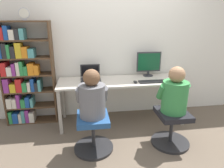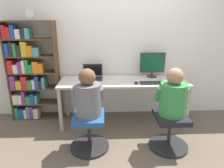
{
  "view_description": "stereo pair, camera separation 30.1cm",
  "coord_description": "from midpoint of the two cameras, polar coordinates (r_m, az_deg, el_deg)",
  "views": [
    {
      "loc": [
        -0.6,
        -2.74,
        1.69
      ],
      "look_at": [
        -0.19,
        0.1,
        0.75
      ],
      "focal_mm": 32.0,
      "sensor_mm": 36.0,
      "label": 1
    },
    {
      "loc": [
        -0.3,
        -2.77,
        1.69
      ],
      "look_at": [
        -0.19,
        0.1,
        0.75
      ],
      "focal_mm": 32.0,
      "sensor_mm": 36.0,
      "label": 2
    }
  ],
  "objects": [
    {
      "name": "laptop",
      "position": [
        3.32,
        -2.97,
        2.33
      ],
      "size": [
        0.32,
        0.27,
        0.24
      ],
      "color": "#2D2D30",
      "rests_on": "desk"
    },
    {
      "name": "desk",
      "position": [
        3.27,
        5.85,
        -0.26
      ],
      "size": [
        2.05,
        0.63,
        0.74
      ],
      "color": "beige",
      "rests_on": "ground_plane"
    },
    {
      "name": "bookshelf",
      "position": [
        3.56,
        -20.61,
        2.96
      ],
      "size": [
        0.81,
        0.26,
        1.67
      ],
      "color": "#513823",
      "rests_on": "ground_plane"
    },
    {
      "name": "person_at_laptop",
      "position": [
        2.53,
        -3.52,
        -3.52
      ],
      "size": [
        0.41,
        0.33,
        0.62
      ],
      "color": "slate",
      "rests_on": "office_chair_right"
    },
    {
      "name": "ground_plane",
      "position": [
        3.26,
        6.24,
        -13.19
      ],
      "size": [
        14.0,
        14.0,
        0.0
      ],
      "primitive_type": "plane",
      "color": "brown"
    },
    {
      "name": "office_chair_right",
      "position": [
        2.75,
        -3.32,
        -13.22
      ],
      "size": [
        0.53,
        0.53,
        0.5
      ],
      "color": "#262628",
      "rests_on": "ground_plane"
    },
    {
      "name": "desktop_monitor",
      "position": [
        3.48,
        13.93,
        5.41
      ],
      "size": [
        0.42,
        0.17,
        0.42
      ],
      "color": "#333338",
      "rests_on": "desk"
    },
    {
      "name": "person_at_monitor",
      "position": [
        2.7,
        20.14,
        -3.19
      ],
      "size": [
        0.41,
        0.33,
        0.62
      ],
      "color": "#388C47",
      "rests_on": "office_chair_left"
    },
    {
      "name": "computer_mouse_by_keyboard",
      "position": [
        3.11,
        9.69,
        0.3
      ],
      "size": [
        0.06,
        0.11,
        0.03
      ],
      "color": "black",
      "rests_on": "desk"
    },
    {
      "name": "wall_back",
      "position": [
        3.5,
        5.33,
        11.67
      ],
      "size": [
        10.0,
        0.05,
        2.6
      ],
      "color": "white",
      "rests_on": "ground_plane"
    },
    {
      "name": "office_chair_left",
      "position": [
        2.9,
        19.09,
        -12.39
      ],
      "size": [
        0.53,
        0.53,
        0.5
      ],
      "color": "#262628",
      "rests_on": "ground_plane"
    },
    {
      "name": "desk_clock",
      "position": [
        3.36,
        -20.07,
        18.32
      ],
      "size": [
        0.16,
        0.03,
        0.18
      ],
      "color": "#B2B2B7",
      "rests_on": "bookshelf"
    },
    {
      "name": "keyboard",
      "position": [
        3.18,
        14.75,
        0.29
      ],
      "size": [
        0.45,
        0.13,
        0.03
      ],
      "color": "#232326",
      "rests_on": "desk"
    }
  ]
}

